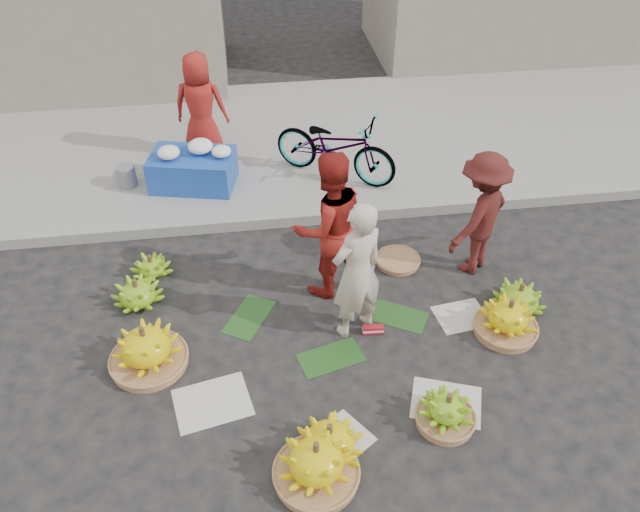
{
  "coord_description": "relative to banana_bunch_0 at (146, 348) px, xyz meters",
  "views": [
    {
      "loc": [
        -0.79,
        -4.4,
        4.82
      ],
      "look_at": [
        -0.11,
        0.59,
        0.7
      ],
      "focal_mm": 35.0,
      "sensor_mm": 36.0,
      "label": 1
    }
  ],
  "objects": [
    {
      "name": "banana_bunch_7",
      "position": [
        -0.07,
        1.39,
        -0.11
      ],
      "size": [
        0.53,
        0.53,
        0.28
      ],
      "rotation": [
        0.0,
        0.0,
        0.32
      ],
      "color": "#65A517",
      "rests_on": "ground"
    },
    {
      "name": "curb",
      "position": [
        1.92,
        2.23,
        -0.15
      ],
      "size": [
        40.0,
        0.25,
        0.15
      ],
      "primitive_type": "cube",
      "color": "gray",
      "rests_on": "ground"
    },
    {
      "name": "newspaper_scatter",
      "position": [
        1.92,
        -0.77,
        -0.22
      ],
      "size": [
        3.2,
        1.8,
        0.0
      ],
      "primitive_type": null,
      "color": "silver",
      "rests_on": "ground"
    },
    {
      "name": "vendor_cream",
      "position": [
        2.13,
        0.2,
        0.58
      ],
      "size": [
        0.7,
        0.6,
        1.61
      ],
      "primitive_type": "imported",
      "rotation": [
        0.0,
        0.0,
        3.58
      ],
      "color": "beige",
      "rests_on": "ground"
    },
    {
      "name": "banana_bunch_3",
      "position": [
        2.74,
        -1.08,
        -0.07
      ],
      "size": [
        0.57,
        0.57,
        0.39
      ],
      "rotation": [
        0.0,
        0.0,
        -0.31
      ],
      "color": "#95643E",
      "rests_on": "ground"
    },
    {
      "name": "vendor_red",
      "position": [
        1.95,
        0.9,
        0.64
      ],
      "size": [
        1.0,
        0.88,
        1.74
      ],
      "primitive_type": "imported",
      "rotation": [
        0.0,
        0.0,
        3.45
      ],
      "color": "#AD241A",
      "rests_on": "ground"
    },
    {
      "name": "banana_bunch_1",
      "position": [
        1.65,
        -1.25,
        -0.06
      ],
      "size": [
        0.8,
        0.8,
        0.38
      ],
      "rotation": [
        0.0,
        0.0,
        -0.4
      ],
      "color": "yellow",
      "rests_on": "ground"
    },
    {
      "name": "banana_bunch_6",
      "position": [
        -0.18,
        0.91,
        -0.08
      ],
      "size": [
        0.64,
        0.64,
        0.35
      ],
      "rotation": [
        0.0,
        0.0,
        0.21
      ],
      "color": "#65A517",
      "rests_on": "ground"
    },
    {
      "name": "flower_table",
      "position": [
        0.41,
        3.11,
        0.16
      ],
      "size": [
        1.23,
        0.92,
        0.64
      ],
      "rotation": [
        0.0,
        0.0,
        -0.23
      ],
      "color": "#1940A6",
      "rests_on": "sidewalk"
    },
    {
      "name": "banana_bunch_2",
      "position": [
        1.5,
        -1.48,
        -0.01
      ],
      "size": [
        0.72,
        0.72,
        0.49
      ],
      "rotation": [
        0.0,
        0.0,
        -0.08
      ],
      "color": "#95643E",
      "rests_on": "ground"
    },
    {
      "name": "sidewalk",
      "position": [
        1.92,
        4.33,
        -0.17
      ],
      "size": [
        40.0,
        4.0,
        0.12
      ],
      "primitive_type": "cube",
      "color": "gray",
      "rests_on": "ground"
    },
    {
      "name": "incense_stack",
      "position": [
        2.31,
        0.11,
        -0.17
      ],
      "size": [
        0.22,
        0.08,
        0.09
      ],
      "primitive_type": "cube",
      "rotation": [
        0.0,
        0.0,
        -0.06
      ],
      "color": "red",
      "rests_on": "ground"
    },
    {
      "name": "basket_spare",
      "position": [
        2.84,
        1.21,
        -0.2
      ],
      "size": [
        0.62,
        0.62,
        0.06
      ],
      "primitive_type": "cylinder",
      "rotation": [
        0.0,
        0.0,
        0.23
      ],
      "color": "#95643E",
      "rests_on": "ground"
    },
    {
      "name": "ground",
      "position": [
        1.92,
        0.03,
        -0.23
      ],
      "size": [
        80.0,
        80.0,
        0.0
      ],
      "primitive_type": "plane",
      "color": "black",
      "rests_on": "ground"
    },
    {
      "name": "banana_leaves",
      "position": [
        1.82,
        0.23,
        -0.22
      ],
      "size": [
        2.0,
        1.0,
        0.0
      ],
      "primitive_type": null,
      "color": "#1A4416",
      "rests_on": "ground"
    },
    {
      "name": "flower_vendor",
      "position": [
        0.56,
        3.91,
        0.67
      ],
      "size": [
        0.84,
        0.63,
        1.54
      ],
      "primitive_type": "imported",
      "rotation": [
        0.0,
        0.0,
        2.94
      ],
      "color": "#AD241A",
      "rests_on": "sidewalk"
    },
    {
      "name": "banana_bunch_5",
      "position": [
        3.96,
        0.26,
        -0.06
      ],
      "size": [
        0.68,
        0.68,
        0.37
      ],
      "rotation": [
        0.0,
        0.0,
        0.16
      ],
      "color": "#65A517",
      "rests_on": "ground"
    },
    {
      "name": "banana_bunch_4",
      "position": [
        3.71,
        -0.05,
        -0.03
      ],
      "size": [
        0.68,
        0.68,
        0.45
      ],
      "rotation": [
        0.0,
        0.0,
        -0.2
      ],
      "color": "#95643E",
      "rests_on": "ground"
    },
    {
      "name": "banana_bunch_0",
      "position": [
        0.0,
        0.0,
        0.0
      ],
      "size": [
        0.77,
        0.77,
        0.51
      ],
      "rotation": [
        0.0,
        0.0,
        -0.1
      ],
      "color": "#95643E",
      "rests_on": "ground"
    },
    {
      "name": "man_striped",
      "position": [
        3.68,
        1.03,
        0.53
      ],
      "size": [
        1.12,
        1.07,
        1.52
      ],
      "primitive_type": "imported",
      "rotation": [
        0.0,
        0.0,
        3.84
      ],
      "color": "maroon",
      "rests_on": "ground"
    },
    {
      "name": "grey_bucket",
      "position": [
        -0.51,
        3.22,
        0.04
      ],
      "size": [
        0.26,
        0.26,
        0.3
      ],
      "primitive_type": "cylinder",
      "color": "slate",
      "rests_on": "sidewalk"
    },
    {
      "name": "bicycle",
      "position": [
        2.36,
        3.08,
        0.37
      ],
      "size": [
        1.51,
        1.84,
        0.94
      ],
      "primitive_type": "imported",
      "rotation": [
        0.0,
        0.0,
        0.99
      ],
      "color": "gray",
      "rests_on": "sidewalk"
    }
  ]
}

